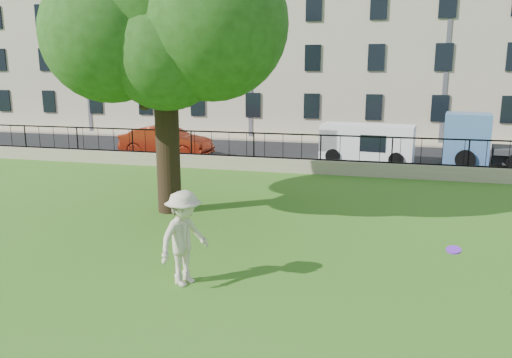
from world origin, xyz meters
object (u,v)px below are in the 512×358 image
(man, at_px, (184,238))
(frisbee, at_px, (454,250))
(white_van, at_px, (367,143))
(red_sedan, at_px, (166,142))
(tree, at_px, (159,7))

(man, height_order, frisbee, man)
(frisbee, bearing_deg, white_van, 97.92)
(man, distance_m, frisbee, 5.31)
(red_sedan, bearing_deg, white_van, -80.91)
(tree, distance_m, white_van, 13.17)
(red_sedan, xyz_separation_m, white_van, (10.22, 1.00, 0.13))
(tree, relative_size, red_sedan, 1.99)
(tree, height_order, frisbee, tree)
(tree, distance_m, frisbee, 10.74)
(tree, xyz_separation_m, man, (2.75, -5.16, -5.28))
(tree, distance_m, man, 7.88)
(man, distance_m, white_van, 15.96)
(tree, height_order, red_sedan, tree)
(man, bearing_deg, tree, 50.54)
(tree, bearing_deg, white_van, 60.61)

